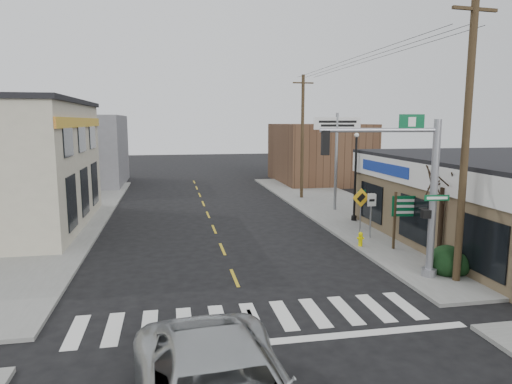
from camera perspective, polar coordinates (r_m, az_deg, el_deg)
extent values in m
plane|color=black|center=(13.88, -0.28, -16.11)|extent=(140.00, 140.00, 0.00)
cube|color=slate|center=(28.37, 12.96, -3.18)|extent=(6.00, 38.00, 0.13)
cube|color=slate|center=(26.89, -25.00, -4.45)|extent=(6.00, 38.00, 0.13)
cube|color=gold|center=(21.33, -4.22, -7.12)|extent=(0.12, 56.00, 0.01)
cube|color=silver|center=(14.24, -0.58, -15.43)|extent=(11.00, 2.20, 0.01)
cube|color=brown|center=(44.83, 7.89, 4.83)|extent=(8.00, 10.00, 5.60)
cube|color=slate|center=(45.31, -21.90, 4.83)|extent=(9.00, 10.00, 6.40)
cylinder|color=#91929A|center=(17.84, 21.28, -0.88)|extent=(0.27, 0.27, 5.81)
cylinder|color=#91929A|center=(16.58, 15.46, 7.45)|extent=(4.26, 0.15, 0.15)
cube|color=black|center=(15.85, 9.09, 6.03)|extent=(0.27, 0.21, 0.87)
cube|color=#064E29|center=(17.65, 21.67, -0.69)|extent=(0.92, 0.04, 0.21)
cube|color=#064E29|center=(17.12, 19.03, 8.30)|extent=(0.92, 0.05, 0.53)
cube|color=black|center=(17.76, 20.58, -2.63)|extent=(0.31, 0.25, 0.31)
cube|color=#42321E|center=(21.49, 16.93, -3.43)|extent=(0.09, 0.09, 2.61)
cube|color=#42321E|center=(22.07, 19.72, -3.25)|extent=(0.09, 0.09, 2.61)
cube|color=#034E10|center=(21.60, 18.50, -1.68)|extent=(1.49, 0.05, 0.93)
cylinder|color=#EEE300|center=(21.78, 12.92, -5.92)|extent=(0.19, 0.19, 0.53)
sphere|color=#EEE300|center=(21.70, 12.95, -5.16)|extent=(0.21, 0.21, 0.21)
cylinder|color=gray|center=(23.43, 12.91, -2.74)|extent=(0.05, 0.05, 2.24)
cube|color=gold|center=(23.25, 13.01, -0.70)|extent=(0.95, 0.03, 0.95)
cylinder|color=black|center=(26.89, 12.30, 1.63)|extent=(0.13, 0.13, 4.90)
sphere|color=silver|center=(26.70, 12.47, 6.96)|extent=(0.26, 0.26, 0.26)
cube|color=#14585B|center=(27.00, 13.38, 3.64)|extent=(0.02, 0.52, 1.32)
cylinder|color=gray|center=(29.96, 9.98, 3.72)|extent=(0.18, 0.18, 6.26)
cube|color=silver|center=(29.85, 10.10, 8.44)|extent=(2.95, 0.18, 0.78)
cylinder|color=black|center=(19.82, 22.07, -3.95)|extent=(0.20, 0.20, 3.13)
ellipsoid|color=#1A3E15|center=(18.90, 22.71, -8.01)|extent=(1.26, 1.26, 0.95)
ellipsoid|color=black|center=(24.57, 19.38, -4.25)|extent=(1.01, 1.01, 0.75)
cylinder|color=#413722|center=(17.53, 24.74, 5.79)|extent=(0.26, 0.26, 10.08)
cube|color=#413722|center=(17.91, 25.70, 19.93)|extent=(1.75, 0.11, 0.11)
cylinder|color=#442D22|center=(34.43, 5.81, 6.83)|extent=(0.24, 0.24, 9.11)
cube|color=#442D22|center=(34.52, 5.92, 13.42)|extent=(1.58, 0.10, 0.10)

